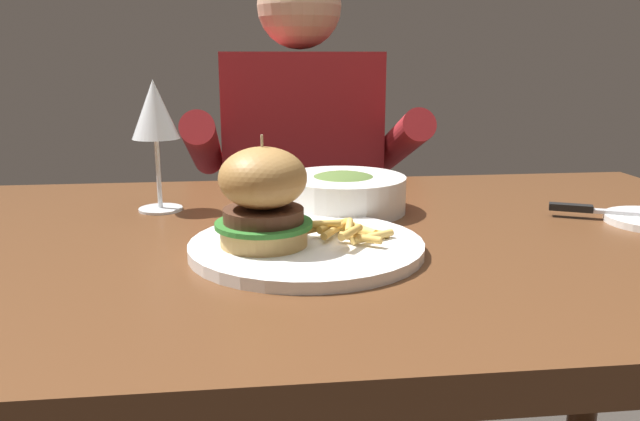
{
  "coord_description": "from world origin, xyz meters",
  "views": [
    {
      "loc": [
        -0.03,
        -0.79,
        0.97
      ],
      "look_at": [
        0.06,
        -0.05,
        0.78
      ],
      "focal_mm": 35.0,
      "sensor_mm": 36.0,
      "label": 1
    }
  ],
  "objects_px": {
    "table_knife": "(616,211)",
    "wine_glass": "(155,114)",
    "diner_person": "(301,228)",
    "main_plate": "(306,247)",
    "burger_sandwich": "(263,197)",
    "soup_bowl": "(343,192)"
  },
  "relations": [
    {
      "from": "table_knife",
      "to": "wine_glass",
      "type": "bearing_deg",
      "value": 168.03
    },
    {
      "from": "diner_person",
      "to": "main_plate",
      "type": "bearing_deg",
      "value": -94.36
    },
    {
      "from": "table_knife",
      "to": "burger_sandwich",
      "type": "bearing_deg",
      "value": -168.35
    },
    {
      "from": "wine_glass",
      "to": "burger_sandwich",
      "type": "bearing_deg",
      "value": -58.08
    },
    {
      "from": "burger_sandwich",
      "to": "soup_bowl",
      "type": "distance_m",
      "value": 0.25
    },
    {
      "from": "wine_glass",
      "to": "table_knife",
      "type": "bearing_deg",
      "value": -11.97
    },
    {
      "from": "table_knife",
      "to": "soup_bowl",
      "type": "bearing_deg",
      "value": 164.85
    },
    {
      "from": "table_knife",
      "to": "soup_bowl",
      "type": "distance_m",
      "value": 0.39
    },
    {
      "from": "wine_glass",
      "to": "table_knife",
      "type": "distance_m",
      "value": 0.69
    },
    {
      "from": "burger_sandwich",
      "to": "wine_glass",
      "type": "height_order",
      "value": "wine_glass"
    },
    {
      "from": "main_plate",
      "to": "diner_person",
      "type": "bearing_deg",
      "value": 85.64
    },
    {
      "from": "burger_sandwich",
      "to": "table_knife",
      "type": "xyz_separation_m",
      "value": [
        0.51,
        0.1,
        -0.06
      ]
    },
    {
      "from": "table_knife",
      "to": "diner_person",
      "type": "height_order",
      "value": "diner_person"
    },
    {
      "from": "wine_glass",
      "to": "diner_person",
      "type": "relative_size",
      "value": 0.17
    },
    {
      "from": "soup_bowl",
      "to": "wine_glass",
      "type": "bearing_deg",
      "value": 172.49
    },
    {
      "from": "burger_sandwich",
      "to": "diner_person",
      "type": "distance_m",
      "value": 0.79
    },
    {
      "from": "soup_bowl",
      "to": "diner_person",
      "type": "relative_size",
      "value": 0.16
    },
    {
      "from": "table_knife",
      "to": "soup_bowl",
      "type": "xyz_separation_m",
      "value": [
        -0.38,
        0.1,
        0.02
      ]
    },
    {
      "from": "wine_glass",
      "to": "diner_person",
      "type": "bearing_deg",
      "value": 62.73
    },
    {
      "from": "main_plate",
      "to": "soup_bowl",
      "type": "xyz_separation_m",
      "value": [
        0.08,
        0.2,
        0.02
      ]
    },
    {
      "from": "wine_glass",
      "to": "table_knife",
      "type": "height_order",
      "value": "wine_glass"
    },
    {
      "from": "main_plate",
      "to": "burger_sandwich",
      "type": "xyz_separation_m",
      "value": [
        -0.05,
        -0.01,
        0.07
      ]
    }
  ]
}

